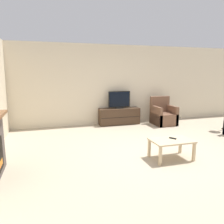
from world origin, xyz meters
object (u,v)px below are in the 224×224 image
Objects in this scene: tv_stand at (119,116)px; remote at (173,138)px; coffee_table at (171,142)px; armchair at (163,116)px; tv at (119,100)px.

remote is at bearing -88.01° from tv_stand.
tv_stand is 3.22m from coffee_table.
armchair reaches higher than tv_stand.
tv_stand is at bearing 90.00° from tv.
tv reaches higher than tv_stand.
remote is at bearing 41.59° from coffee_table.
tv reaches higher than armchair.
armchair is (1.46, -0.42, -0.53)m from tv.
tv is at bearing 163.81° from armchair.
tv is 3.26m from coffee_table.
armchair is at bearing -16.19° from tv.
remote is at bearing -88.01° from tv.
armchair is at bearing 30.69° from remote.
tv is at bearing 58.86° from remote.
tv_stand is 3.17m from remote.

